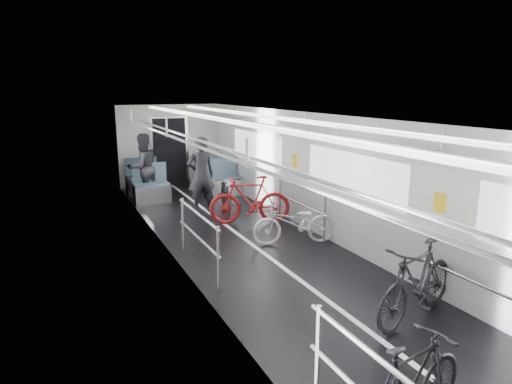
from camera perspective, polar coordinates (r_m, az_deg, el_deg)
car_shell at (r=9.02m, az=-2.58°, el=1.70°), size 3.02×14.01×2.41m
bike_right_near at (r=6.14m, az=19.45°, el=-10.51°), size 1.78×0.96×1.03m
bike_right_mid at (r=8.56m, az=4.84°, el=-3.85°), size 1.67×0.92×0.83m
bike_right_far at (r=9.80m, az=-0.77°, el=-1.00°), size 1.81×1.00×1.05m
bike_aisle at (r=10.90m, az=-3.74°, el=-0.12°), size 0.96×1.71×0.85m
person_standing at (r=10.70m, az=-6.86°, el=2.14°), size 0.68×0.46×1.79m
person_seated at (r=12.15m, az=-13.94°, el=3.02°), size 1.02×0.91×1.75m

